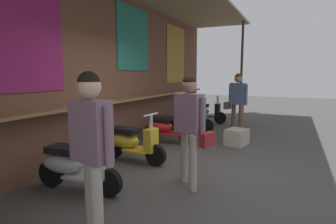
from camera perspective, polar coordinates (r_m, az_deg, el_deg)
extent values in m
plane|color=#474442|center=(4.99, 2.96, -11.77)|extent=(34.80, 34.80, 0.00)
cube|color=brown|center=(5.77, -16.10, 8.45)|extent=(12.43, 0.25, 3.53)
cube|color=brown|center=(5.61, -13.48, 1.85)|extent=(11.19, 0.36, 0.05)
cube|color=#841E56|center=(4.73, -26.72, 14.75)|extent=(1.16, 0.02, 1.80)
cube|color=#236B5B|center=(6.92, -7.20, 14.89)|extent=(1.38, 0.02, 1.51)
cube|color=olive|center=(9.19, 1.65, 11.83)|extent=(1.41, 0.02, 1.82)
cylinder|color=#332D28|center=(9.73, 15.11, 7.98)|extent=(0.08, 0.08, 3.47)
ellipsoid|color=#B2B5BA|center=(4.33, -20.92, -9.84)|extent=(0.43, 0.73, 0.30)
cube|color=black|center=(4.24, -20.55, -7.37)|extent=(0.34, 0.57, 0.10)
cube|color=#B2B5BA|center=(4.16, -17.12, -12.56)|extent=(0.42, 0.53, 0.04)
cube|color=#B2B5BA|center=(3.92, -13.73, -10.32)|extent=(0.29, 0.18, 0.44)
cylinder|color=#B7B7BC|center=(3.88, -13.79, -8.49)|extent=(0.07, 0.07, 0.70)
cylinder|color=#B7B7BC|center=(3.80, -13.97, -3.42)|extent=(0.46, 0.07, 0.04)
cylinder|color=black|center=(3.96, -12.37, -14.25)|extent=(0.13, 0.41, 0.40)
cylinder|color=black|center=(4.55, -23.20, -11.72)|extent=(0.13, 0.41, 0.40)
ellipsoid|color=gold|center=(5.45, -9.35, -5.79)|extent=(0.43, 0.73, 0.30)
cube|color=black|center=(5.37, -8.98, -3.79)|extent=(0.34, 0.57, 0.10)
cube|color=gold|center=(5.28, -6.31, -7.86)|extent=(0.42, 0.53, 0.04)
cube|color=gold|center=(5.06, -3.57, -5.94)|extent=(0.29, 0.18, 0.44)
cylinder|color=#B7B7BC|center=(5.03, -3.58, -4.51)|extent=(0.07, 0.07, 0.70)
cylinder|color=#B7B7BC|center=(4.97, -3.62, -0.56)|extent=(0.46, 0.07, 0.04)
cylinder|color=black|center=(5.08, -2.58, -9.04)|extent=(0.13, 0.41, 0.40)
cylinder|color=black|center=(5.65, -11.31, -7.43)|extent=(0.13, 0.41, 0.40)
ellipsoid|color=red|center=(6.77, -1.82, -2.98)|extent=(0.38, 0.70, 0.30)
cube|color=black|center=(6.72, -1.45, -1.34)|extent=(0.30, 0.55, 0.10)
cube|color=red|center=(6.66, 0.88, -4.49)|extent=(0.38, 0.50, 0.04)
cube|color=red|center=(6.50, 3.31, -2.83)|extent=(0.28, 0.16, 0.44)
cylinder|color=#B7B7BC|center=(6.48, 3.31, -1.70)|extent=(0.07, 0.07, 0.70)
cylinder|color=#B7B7BC|center=(6.43, 3.34, 1.38)|extent=(0.46, 0.04, 0.04)
cylinder|color=black|center=(6.52, 4.11, -5.23)|extent=(0.10, 0.40, 0.40)
cylinder|color=black|center=(6.93, -3.66, -4.44)|extent=(0.10, 0.40, 0.40)
ellipsoid|color=#237533|center=(8.16, 3.06, -1.13)|extent=(0.39, 0.70, 0.30)
cube|color=black|center=(8.11, 3.40, 0.25)|extent=(0.31, 0.55, 0.10)
cube|color=#237533|center=(8.06, 5.37, -2.34)|extent=(0.39, 0.50, 0.04)
cube|color=#237533|center=(7.93, 7.44, -0.92)|extent=(0.28, 0.16, 0.44)
cylinder|color=#B7B7BC|center=(7.92, 7.46, 0.01)|extent=(0.07, 0.07, 0.70)
cylinder|color=#B7B7BC|center=(7.88, 7.50, 2.53)|extent=(0.46, 0.04, 0.04)
cylinder|color=black|center=(7.95, 8.10, -2.89)|extent=(0.10, 0.40, 0.40)
cylinder|color=black|center=(8.28, 1.44, -2.38)|extent=(0.10, 0.40, 0.40)
ellipsoid|color=black|center=(9.58, 6.50, 0.19)|extent=(0.43, 0.73, 0.30)
cube|color=black|center=(9.54, 6.81, 1.37)|extent=(0.34, 0.57, 0.10)
cube|color=black|center=(9.52, 8.53, -0.81)|extent=(0.42, 0.53, 0.04)
cube|color=black|center=(9.44, 10.34, 0.42)|extent=(0.29, 0.18, 0.44)
cylinder|color=#B7B7BC|center=(9.42, 10.36, 1.21)|extent=(0.07, 0.07, 0.70)
cylinder|color=#B7B7BC|center=(9.39, 10.41, 3.33)|extent=(0.46, 0.07, 0.04)
cylinder|color=black|center=(9.46, 10.89, -1.23)|extent=(0.13, 0.41, 0.40)
cylinder|color=black|center=(9.67, 5.05, -0.91)|extent=(0.13, 0.41, 0.40)
cylinder|color=brown|center=(7.82, 15.05, -1.63)|extent=(0.12, 0.12, 0.84)
cylinder|color=brown|center=(8.07, 13.51, -1.29)|extent=(0.12, 0.12, 0.84)
cube|color=slate|center=(7.86, 14.44, 3.72)|extent=(0.33, 0.46, 0.60)
sphere|color=#A37556|center=(7.84, 14.55, 6.80)|extent=(0.23, 0.23, 0.23)
sphere|color=#472D19|center=(7.84, 14.56, 7.09)|extent=(0.21, 0.21, 0.21)
cylinder|color=slate|center=(7.74, 16.03, 3.43)|extent=(0.08, 0.08, 0.56)
cylinder|color=slate|center=(7.99, 12.89, 3.67)|extent=(0.08, 0.08, 0.56)
cube|color=#4C4C51|center=(8.04, 12.32, 1.35)|extent=(0.28, 0.18, 0.20)
cylinder|color=#ADA393|center=(2.78, -14.63, -19.30)|extent=(0.12, 0.12, 0.84)
cylinder|color=#ADA393|center=(3.10, -15.87, -16.34)|extent=(0.12, 0.12, 0.84)
cube|color=gray|center=(2.71, -15.85, -3.85)|extent=(0.28, 0.45, 0.60)
sphere|color=beige|center=(2.66, -16.19, 5.14)|extent=(0.23, 0.23, 0.23)
sphere|color=black|center=(2.66, -16.23, 6.00)|extent=(0.21, 0.21, 0.21)
cylinder|color=gray|center=(2.53, -12.29, -5.10)|extent=(0.08, 0.08, 0.56)
cylinder|color=gray|center=(2.91, -18.89, -3.62)|extent=(0.08, 0.08, 0.56)
cylinder|color=#ADA393|center=(4.32, 3.45, -9.20)|extent=(0.12, 0.12, 0.82)
cylinder|color=#ADA393|center=(4.00, 5.26, -10.62)|extent=(0.12, 0.12, 0.82)
cube|color=gray|center=(4.00, 4.43, -0.28)|extent=(0.31, 0.45, 0.58)
sphere|color=#A37556|center=(3.97, 4.49, 5.64)|extent=(0.22, 0.22, 0.22)
sphere|color=black|center=(3.96, 4.50, 6.20)|extent=(0.20, 0.20, 0.20)
cylinder|color=gray|center=(4.16, 1.76, -0.27)|extent=(0.08, 0.08, 0.55)
cylinder|color=gray|center=(3.86, 7.29, -0.97)|extent=(0.08, 0.08, 0.55)
cube|color=maroon|center=(3.90, 8.22, -5.74)|extent=(0.28, 0.17, 0.20)
cube|color=#B2A899|center=(6.73, 14.18, -5.10)|extent=(0.62, 0.54, 0.38)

